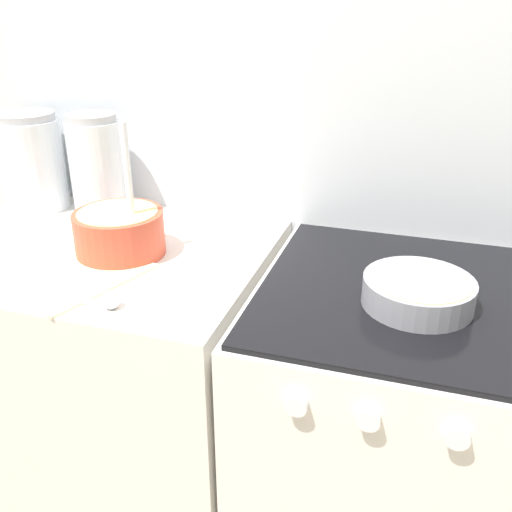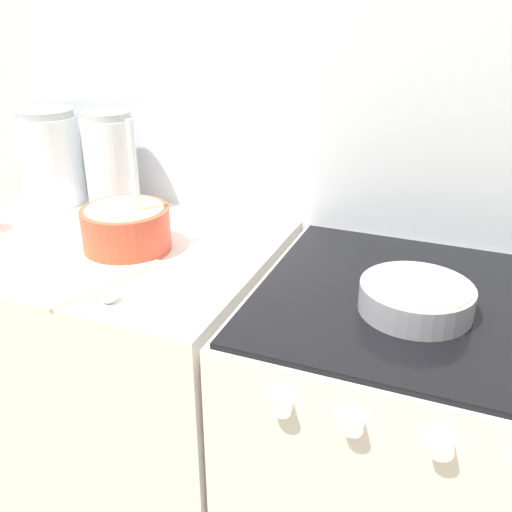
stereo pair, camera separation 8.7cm
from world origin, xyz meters
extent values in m
cube|color=silver|center=(0.00, 0.66, 1.20)|extent=(4.69, 0.05, 2.40)
cube|color=silver|center=(-0.42, 0.32, 0.45)|extent=(0.84, 0.63, 0.89)
cube|color=white|center=(0.37, 0.32, 0.44)|extent=(0.70, 0.63, 0.88)
cube|color=black|center=(0.37, 0.32, 0.89)|extent=(0.68, 0.61, 0.01)
cylinder|color=white|center=(0.17, -0.01, 0.81)|extent=(0.04, 0.02, 0.04)
cylinder|color=white|center=(0.30, -0.01, 0.81)|extent=(0.04, 0.02, 0.04)
cylinder|color=white|center=(0.44, -0.01, 0.81)|extent=(0.04, 0.02, 0.04)
cylinder|color=#D84C33|center=(-0.33, 0.31, 0.94)|extent=(0.21, 0.21, 0.10)
cylinder|color=#EFDB8C|center=(-0.33, 0.31, 0.97)|extent=(0.18, 0.18, 0.06)
cylinder|color=white|center=(-0.30, 0.31, 1.06)|extent=(0.02, 0.02, 0.29)
cylinder|color=gray|center=(0.35, 0.26, 0.92)|extent=(0.22, 0.22, 0.06)
cylinder|color=#EFDB8C|center=(0.35, 0.26, 0.93)|extent=(0.20, 0.20, 0.05)
cylinder|color=silver|center=(-0.72, 0.52, 1.02)|extent=(0.18, 0.18, 0.25)
cylinder|color=silver|center=(-0.72, 0.52, 0.97)|extent=(0.16, 0.16, 0.15)
cylinder|color=#B2B2B7|center=(-0.72, 0.52, 1.15)|extent=(0.16, 0.16, 0.02)
cylinder|color=silver|center=(-0.52, 0.52, 1.02)|extent=(0.14, 0.14, 0.26)
cylinder|color=tan|center=(-0.52, 0.52, 0.97)|extent=(0.13, 0.13, 0.15)
cylinder|color=#B2B2B7|center=(-0.52, 0.52, 1.16)|extent=(0.13, 0.13, 0.02)
cube|color=beige|center=(-0.37, 0.17, 0.89)|extent=(0.31, 0.34, 0.01)
cylinder|color=white|center=(-0.28, 0.07, 0.90)|extent=(0.09, 0.01, 0.01)
sphere|color=white|center=(-0.22, 0.07, 0.91)|extent=(0.04, 0.04, 0.04)
camera|label=1|loc=(0.34, -0.77, 1.46)|focal=40.00mm
camera|label=2|loc=(0.42, -0.74, 1.46)|focal=40.00mm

